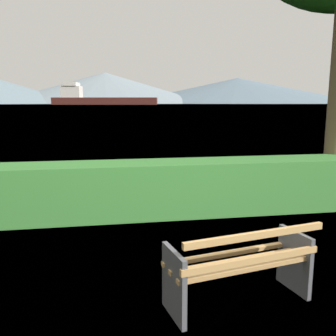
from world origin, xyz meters
TOP-DOWN VIEW (x-y plane):
  - ground_plane at (0.00, 0.00)m, footprint 1400.00×1400.00m
  - water_surface at (0.00, 306.12)m, footprint 620.00×620.00m
  - park_bench at (0.01, -0.06)m, footprint 1.59×0.86m
  - hedge_row at (0.00, 3.10)m, footprint 12.84×0.89m
  - cargo_ship_large at (-7.64, 306.77)m, footprint 86.72×29.79m
  - distant_hills at (-8.96, 568.91)m, footprint 825.85×449.19m

SIDE VIEW (x-z plane):
  - ground_plane at x=0.00m, z-range 0.00..0.00m
  - water_surface at x=0.00m, z-range 0.00..0.00m
  - park_bench at x=0.01m, z-range -0.01..0.85m
  - hedge_row at x=0.00m, z-range 0.00..0.98m
  - cargo_ship_large at x=-7.64m, z-range -3.95..13.98m
  - distant_hills at x=-8.96m, z-range -3.52..52.57m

